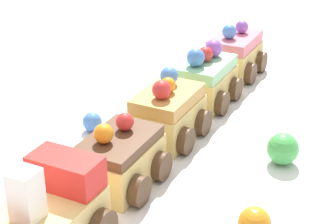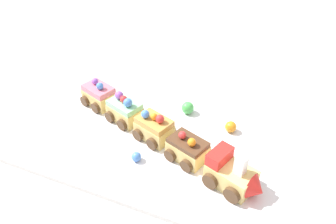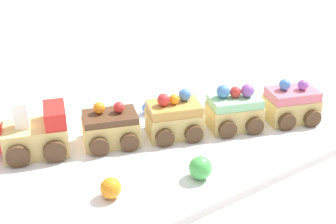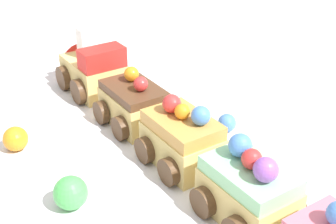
% 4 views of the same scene
% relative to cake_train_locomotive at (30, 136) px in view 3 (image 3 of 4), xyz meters
% --- Properties ---
extents(ground_plane, '(10.00, 10.00, 0.00)m').
position_rel_cake_train_locomotive_xyz_m(ground_plane, '(-0.18, 0.06, -0.04)').
color(ground_plane, beige).
extents(display_board, '(0.74, 0.35, 0.01)m').
position_rel_cake_train_locomotive_xyz_m(display_board, '(-0.18, 0.06, -0.03)').
color(display_board, white).
rests_on(display_board, ground_plane).
extents(cake_train_locomotive, '(0.12, 0.10, 0.08)m').
position_rel_cake_train_locomotive_xyz_m(cake_train_locomotive, '(0.00, 0.00, 0.00)').
color(cake_train_locomotive, '#E5C675').
rests_on(cake_train_locomotive, display_board).
extents(cake_car_chocolate, '(0.09, 0.09, 0.06)m').
position_rel_cake_train_locomotive_xyz_m(cake_car_chocolate, '(-0.11, 0.04, -0.00)').
color(cake_car_chocolate, '#E5C675').
rests_on(cake_car_chocolate, display_board).
extents(cake_car_caramel, '(0.09, 0.09, 0.07)m').
position_rel_cake_train_locomotive_xyz_m(cake_car_caramel, '(-0.19, 0.07, -0.00)').
color(cake_car_caramel, '#E5C675').
rests_on(cake_car_caramel, display_board).
extents(cake_car_mint, '(0.09, 0.09, 0.07)m').
position_rel_cake_train_locomotive_xyz_m(cake_car_mint, '(-0.29, 0.10, 0.00)').
color(cake_car_mint, '#E5C675').
rests_on(cake_car_mint, display_board).
extents(cake_car_strawberry, '(0.09, 0.09, 0.07)m').
position_rel_cake_train_locomotive_xyz_m(cake_car_strawberry, '(-0.38, 0.13, -0.00)').
color(cake_car_strawberry, '#E5C675').
rests_on(cake_car_strawberry, display_board).
extents(gumball_green, '(0.03, 0.03, 0.03)m').
position_rel_cake_train_locomotive_xyz_m(gumball_green, '(-0.16, 0.18, -0.01)').
color(gumball_green, '#4CBC56').
rests_on(gumball_green, display_board).
extents(gumball_blue, '(0.02, 0.02, 0.02)m').
position_rel_cake_train_locomotive_xyz_m(gumball_blue, '(-0.20, -0.01, -0.02)').
color(gumball_blue, '#4C84E0').
rests_on(gumball_blue, display_board).
extents(gumball_orange, '(0.03, 0.03, 0.03)m').
position_rel_cake_train_locomotive_xyz_m(gumball_orange, '(-0.04, 0.15, -0.01)').
color(gumball_orange, orange).
rests_on(gumball_orange, display_board).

